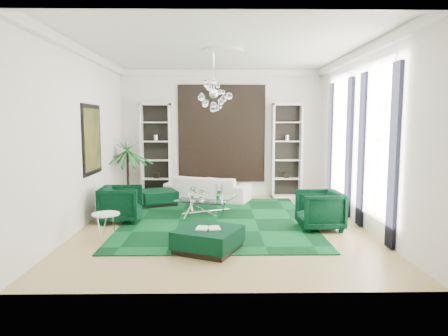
{
  "coord_description": "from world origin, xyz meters",
  "views": [
    {
      "loc": [
        -0.1,
        -8.54,
        2.24
      ],
      "look_at": [
        0.03,
        0.5,
        1.2
      ],
      "focal_mm": 32.0,
      "sensor_mm": 36.0,
      "label": 1
    }
  ],
  "objects_px": {
    "coffee_table": "(206,206)",
    "armchair_right": "(320,210)",
    "ottoman_front": "(208,240)",
    "sofa": "(208,188)",
    "ottoman_side": "(159,198)",
    "side_table": "(106,227)",
    "armchair_left": "(121,204)",
    "palm": "(128,160)"
  },
  "relations": [
    {
      "from": "side_table",
      "to": "palm",
      "type": "height_order",
      "value": "palm"
    },
    {
      "from": "armchair_left",
      "to": "side_table",
      "type": "bearing_deg",
      "value": 179.74
    },
    {
      "from": "armchair_left",
      "to": "ottoman_side",
      "type": "distance_m",
      "value": 1.94
    },
    {
      "from": "ottoman_front",
      "to": "palm",
      "type": "relative_size",
      "value": 0.42
    },
    {
      "from": "sofa",
      "to": "armchair_right",
      "type": "xyz_separation_m",
      "value": [
        2.43,
        -3.18,
        0.06
      ]
    },
    {
      "from": "armchair_left",
      "to": "side_table",
      "type": "relative_size",
      "value": 1.72
    },
    {
      "from": "armchair_left",
      "to": "side_table",
      "type": "xyz_separation_m",
      "value": [
        0.06,
        -1.41,
        -0.16
      ]
    },
    {
      "from": "sofa",
      "to": "palm",
      "type": "height_order",
      "value": "palm"
    },
    {
      "from": "armchair_left",
      "to": "armchair_right",
      "type": "bearing_deg",
      "value": -101.66
    },
    {
      "from": "armchair_left",
      "to": "ottoman_side",
      "type": "relative_size",
      "value": 0.99
    },
    {
      "from": "ottoman_side",
      "to": "side_table",
      "type": "relative_size",
      "value": 1.73
    },
    {
      "from": "ottoman_side",
      "to": "palm",
      "type": "relative_size",
      "value": 0.38
    },
    {
      "from": "sofa",
      "to": "side_table",
      "type": "xyz_separation_m",
      "value": [
        -1.85,
        -3.89,
        -0.1
      ]
    },
    {
      "from": "ottoman_front",
      "to": "sofa",
      "type": "bearing_deg",
      "value": 91.57
    },
    {
      "from": "ottoman_front",
      "to": "palm",
      "type": "bearing_deg",
      "value": 118.41
    },
    {
      "from": "ottoman_side",
      "to": "armchair_right",
      "type": "bearing_deg",
      "value": -33.98
    },
    {
      "from": "sofa",
      "to": "coffee_table",
      "type": "xyz_separation_m",
      "value": [
        0.0,
        -1.83,
        -0.14
      ]
    },
    {
      "from": "side_table",
      "to": "ottoman_side",
      "type": "bearing_deg",
      "value": 80.87
    },
    {
      "from": "sofa",
      "to": "ottoman_side",
      "type": "relative_size",
      "value": 2.66
    },
    {
      "from": "coffee_table",
      "to": "palm",
      "type": "relative_size",
      "value": 0.5
    },
    {
      "from": "palm",
      "to": "armchair_left",
      "type": "bearing_deg",
      "value": -81.46
    },
    {
      "from": "armchair_right",
      "to": "palm",
      "type": "relative_size",
      "value": 0.37
    },
    {
      "from": "sofa",
      "to": "coffee_table",
      "type": "height_order",
      "value": "sofa"
    },
    {
      "from": "coffee_table",
      "to": "side_table",
      "type": "xyz_separation_m",
      "value": [
        -1.85,
        -2.06,
        0.04
      ]
    },
    {
      "from": "coffee_table",
      "to": "side_table",
      "type": "bearing_deg",
      "value": -131.93
    },
    {
      "from": "coffee_table",
      "to": "ottoman_side",
      "type": "relative_size",
      "value": 1.33
    },
    {
      "from": "armchair_left",
      "to": "coffee_table",
      "type": "relative_size",
      "value": 0.75
    },
    {
      "from": "armchair_left",
      "to": "side_table",
      "type": "height_order",
      "value": "armchair_left"
    },
    {
      "from": "side_table",
      "to": "coffee_table",
      "type": "bearing_deg",
      "value": 48.07
    },
    {
      "from": "coffee_table",
      "to": "palm",
      "type": "bearing_deg",
      "value": 144.12
    },
    {
      "from": "sofa",
      "to": "side_table",
      "type": "height_order",
      "value": "sofa"
    },
    {
      "from": "ottoman_side",
      "to": "sofa",
      "type": "bearing_deg",
      "value": 25.99
    },
    {
      "from": "coffee_table",
      "to": "armchair_right",
      "type": "bearing_deg",
      "value": -29.06
    },
    {
      "from": "sofa",
      "to": "ottoman_side",
      "type": "distance_m",
      "value": 1.48
    },
    {
      "from": "sofa",
      "to": "armchair_left",
      "type": "bearing_deg",
      "value": 71.43
    },
    {
      "from": "sofa",
      "to": "coffee_table",
      "type": "distance_m",
      "value": 1.84
    },
    {
      "from": "armchair_left",
      "to": "ottoman_front",
      "type": "bearing_deg",
      "value": -138.59
    },
    {
      "from": "coffee_table",
      "to": "side_table",
      "type": "relative_size",
      "value": 2.31
    },
    {
      "from": "armchair_right",
      "to": "side_table",
      "type": "height_order",
      "value": "armchair_right"
    },
    {
      "from": "coffee_table",
      "to": "ottoman_front",
      "type": "bearing_deg",
      "value": -87.48
    },
    {
      "from": "armchair_right",
      "to": "palm",
      "type": "distance_m",
      "value": 5.61
    },
    {
      "from": "ottoman_front",
      "to": "coffee_table",
      "type": "bearing_deg",
      "value": 92.52
    }
  ]
}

